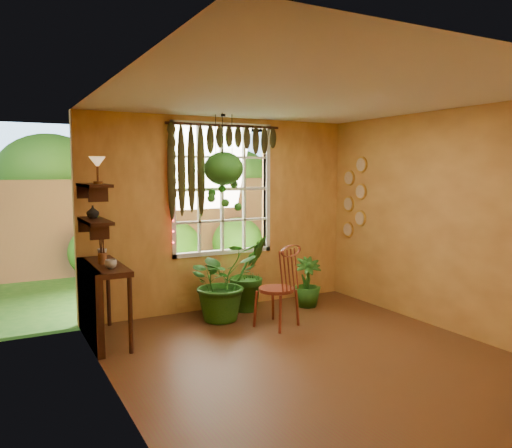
# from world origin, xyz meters

# --- Properties ---
(floor) EXTENTS (4.50, 4.50, 0.00)m
(floor) POSITION_xyz_m (0.00, 0.00, 0.00)
(floor) COLOR #552A18
(floor) RESTS_ON ground
(ceiling) EXTENTS (4.50, 4.50, 0.00)m
(ceiling) POSITION_xyz_m (0.00, 0.00, 2.70)
(ceiling) COLOR silver
(ceiling) RESTS_ON wall_back
(wall_back) EXTENTS (4.00, 0.00, 4.00)m
(wall_back) POSITION_xyz_m (0.00, 2.25, 1.35)
(wall_back) COLOR #E6AB4E
(wall_back) RESTS_ON floor
(wall_left) EXTENTS (0.00, 4.50, 4.50)m
(wall_left) POSITION_xyz_m (-2.00, 0.00, 1.35)
(wall_left) COLOR #E6AB4E
(wall_left) RESTS_ON floor
(wall_right) EXTENTS (0.00, 4.50, 4.50)m
(wall_right) POSITION_xyz_m (2.00, 0.00, 1.35)
(wall_right) COLOR #E6AB4E
(wall_right) RESTS_ON floor
(window) EXTENTS (1.52, 0.10, 1.86)m
(window) POSITION_xyz_m (0.00, 2.28, 1.70)
(window) COLOR white
(window) RESTS_ON wall_back
(valance_vine) EXTENTS (1.70, 0.12, 1.10)m
(valance_vine) POSITION_xyz_m (-0.08, 2.16, 2.28)
(valance_vine) COLOR #33180D
(valance_vine) RESTS_ON window
(string_lights) EXTENTS (0.03, 0.03, 1.54)m
(string_lights) POSITION_xyz_m (-0.76, 2.19, 1.75)
(string_lights) COLOR #FF2633
(string_lights) RESTS_ON window
(wall_plates) EXTENTS (0.04, 0.32, 1.10)m
(wall_plates) POSITION_xyz_m (1.98, 1.79, 1.55)
(wall_plates) COLOR #FFEFD0
(wall_plates) RESTS_ON wall_right
(counter_ledge) EXTENTS (0.40, 1.20, 0.90)m
(counter_ledge) POSITION_xyz_m (-1.91, 1.60, 0.55)
(counter_ledge) COLOR #33180D
(counter_ledge) RESTS_ON floor
(shelf_lower) EXTENTS (0.25, 0.90, 0.04)m
(shelf_lower) POSITION_xyz_m (-1.88, 1.60, 1.40)
(shelf_lower) COLOR #33180D
(shelf_lower) RESTS_ON wall_left
(shelf_upper) EXTENTS (0.25, 0.90, 0.04)m
(shelf_upper) POSITION_xyz_m (-1.88, 1.60, 1.80)
(shelf_upper) COLOR #33180D
(shelf_upper) RESTS_ON wall_left
(backyard) EXTENTS (14.00, 10.00, 12.00)m
(backyard) POSITION_xyz_m (0.24, 6.87, 1.28)
(backyard) COLOR #1E5518
(backyard) RESTS_ON ground
(windsor_chair) EXTENTS (0.60, 0.61, 1.21)m
(windsor_chair) POSITION_xyz_m (0.23, 1.09, 0.35)
(windsor_chair) COLOR maroon
(windsor_chair) RESTS_ON floor
(potted_plant_left) EXTENTS (1.03, 0.92, 1.04)m
(potted_plant_left) POSITION_xyz_m (-0.27, 1.70, 0.52)
(potted_plant_left) COLOR #144B15
(potted_plant_left) RESTS_ON floor
(potted_plant_mid) EXTENTS (0.66, 0.57, 1.06)m
(potted_plant_mid) POSITION_xyz_m (0.26, 1.94, 0.53)
(potted_plant_mid) COLOR #144B15
(potted_plant_mid) RESTS_ON floor
(potted_plant_right) EXTENTS (0.50, 0.50, 0.71)m
(potted_plant_right) POSITION_xyz_m (1.08, 1.71, 0.36)
(potted_plant_right) COLOR #144B15
(potted_plant_right) RESTS_ON floor
(hanging_basket) EXTENTS (0.52, 0.52, 1.29)m
(hanging_basket) POSITION_xyz_m (-0.16, 1.86, 1.94)
(hanging_basket) COLOR black
(hanging_basket) RESTS_ON ceiling
(cup_a) EXTENTS (0.15, 0.15, 0.10)m
(cup_a) POSITION_xyz_m (-1.78, 1.28, 0.95)
(cup_a) COLOR silver
(cup_a) RESTS_ON counter_ledge
(cup_b) EXTENTS (0.14, 0.14, 0.11)m
(cup_b) POSITION_xyz_m (-1.72, 2.05, 0.95)
(cup_b) COLOR beige
(cup_b) RESTS_ON counter_ledge
(brush_jar) EXTENTS (0.10, 0.10, 0.37)m
(brush_jar) POSITION_xyz_m (-1.80, 1.62, 1.04)
(brush_jar) COLOR brown
(brush_jar) RESTS_ON counter_ledge
(shelf_vase) EXTENTS (0.17, 0.17, 0.15)m
(shelf_vase) POSITION_xyz_m (-1.87, 1.74, 1.49)
(shelf_vase) COLOR #B2AD99
(shelf_vase) RESTS_ON shelf_lower
(tiffany_lamp) EXTENTS (0.18, 0.18, 0.29)m
(tiffany_lamp) POSITION_xyz_m (-1.86, 1.43, 2.03)
(tiffany_lamp) COLOR brown
(tiffany_lamp) RESTS_ON shelf_upper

